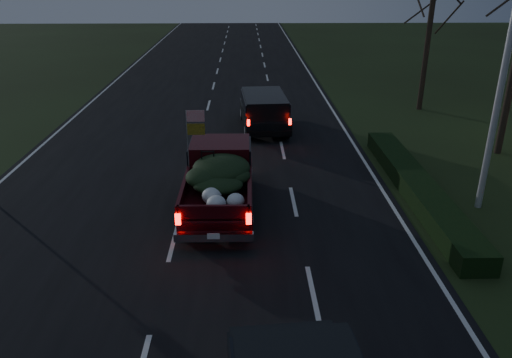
{
  "coord_description": "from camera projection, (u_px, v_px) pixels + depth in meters",
  "views": [
    {
      "loc": [
        2.04,
        -12.25,
        7.08
      ],
      "look_at": [
        2.34,
        1.38,
        1.3
      ],
      "focal_mm": 35.0,
      "sensor_mm": 36.0,
      "label": 1
    }
  ],
  "objects": [
    {
      "name": "bare_tree_far",
      "position": [
        432.0,
        8.0,
        25.08
      ],
      "size": [
        3.6,
        3.6,
        7.0
      ],
      "color": "black",
      "rests_on": "ground"
    },
    {
      "name": "pickup_truck",
      "position": [
        219.0,
        175.0,
        15.69
      ],
      "size": [
        2.11,
        5.4,
        2.82
      ],
      "rotation": [
        0.0,
        0.0,
        -0.01
      ],
      "color": "#35070C",
      "rests_on": "ground"
    },
    {
      "name": "road_asphalt",
      "position": [
        174.0,
        241.0,
        13.99
      ],
      "size": [
        14.0,
        120.0,
        0.02
      ],
      "primitive_type": "cube",
      "color": "black",
      "rests_on": "ground"
    },
    {
      "name": "lead_suv",
      "position": [
        264.0,
        108.0,
        23.36
      ],
      "size": [
        2.29,
        4.89,
        1.37
      ],
      "rotation": [
        0.0,
        0.0,
        0.06
      ],
      "color": "black",
      "rests_on": "ground"
    },
    {
      "name": "ground",
      "position": [
        174.0,
        241.0,
        13.99
      ],
      "size": [
        120.0,
        120.0,
        0.0
      ],
      "primitive_type": "plane",
      "color": "black",
      "rests_on": "ground"
    },
    {
      "name": "hedge_row",
      "position": [
        417.0,
        186.0,
        16.8
      ],
      "size": [
        1.0,
        10.0,
        0.6
      ],
      "primitive_type": "cube",
      "color": "black",
      "rests_on": "ground"
    },
    {
      "name": "light_pole",
      "position": [
        512.0,
        30.0,
        13.89
      ],
      "size": [
        0.5,
        0.9,
        9.16
      ],
      "color": "silver",
      "rests_on": "ground"
    }
  ]
}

